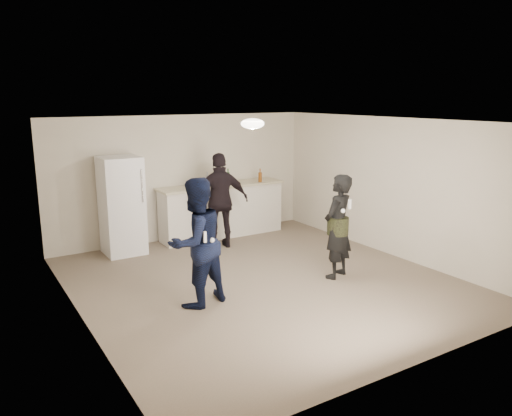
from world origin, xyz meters
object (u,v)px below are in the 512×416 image
fridge (122,206)px  spectator (221,201)px  woman (338,227)px  counter (222,211)px  man (196,243)px  shaker (191,184)px

fridge → spectator: (1.72, -0.63, 0.01)m
fridge → woman: bearing=-50.2°
woman → counter: bearing=-104.5°
fridge → spectator: 1.83m
woman → spectator: (-0.82, 2.42, 0.07)m
man → spectator: size_ratio=0.99×
woman → shaker: bearing=-91.9°
counter → shaker: shaker is taller
man → woman: 2.39m
shaker → spectator: size_ratio=0.09×
counter → spectator: (-0.39, -0.70, 0.39)m
counter → shaker: 0.96m
fridge → shaker: (1.40, -0.00, 0.28)m
counter → spectator: 0.89m
shaker → spectator: bearing=-62.8°
counter → fridge: 2.14m
shaker → woman: 3.27m
fridge → man: (0.16, -2.86, 0.00)m
counter → fridge: (-2.10, -0.07, 0.38)m
counter → shaker: bearing=-174.2°
man → spectator: (1.56, 2.24, 0.01)m
fridge → woman: 3.97m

